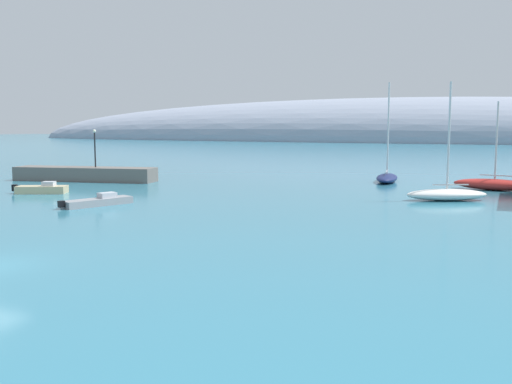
{
  "coord_description": "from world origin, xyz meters",
  "views": [
    {
      "loc": [
        20.65,
        -17.75,
        6.15
      ],
      "look_at": [
        3.38,
        21.12,
        1.2
      ],
      "focal_mm": 40.31,
      "sensor_mm": 36.0,
      "label": 1
    }
  ],
  "objects_px": {
    "sailboat_white_near_shore": "(447,194)",
    "harbor_lamp_post": "(95,144)",
    "sailboat_red_mid_mooring": "(494,184)",
    "sailboat_navy_outer_mooring": "(387,177)",
    "motorboat_sand_foreground": "(42,189)",
    "motorboat_grey_alongside_breakwater": "(98,201)"
  },
  "relations": [
    {
      "from": "sailboat_white_near_shore",
      "to": "harbor_lamp_post",
      "type": "relative_size",
      "value": 2.32
    },
    {
      "from": "sailboat_red_mid_mooring",
      "to": "harbor_lamp_post",
      "type": "distance_m",
      "value": 41.68
    },
    {
      "from": "sailboat_navy_outer_mooring",
      "to": "harbor_lamp_post",
      "type": "height_order",
      "value": "sailboat_navy_outer_mooring"
    },
    {
      "from": "motorboat_sand_foreground",
      "to": "motorboat_grey_alongside_breakwater",
      "type": "distance_m",
      "value": 10.88
    },
    {
      "from": "sailboat_white_near_shore",
      "to": "motorboat_sand_foreground",
      "type": "distance_m",
      "value": 35.57
    },
    {
      "from": "sailboat_red_mid_mooring",
      "to": "sailboat_navy_outer_mooring",
      "type": "height_order",
      "value": "sailboat_navy_outer_mooring"
    },
    {
      "from": "sailboat_white_near_shore",
      "to": "motorboat_grey_alongside_breakwater",
      "type": "xyz_separation_m",
      "value": [
        -24.27,
        -14.05,
        -0.25
      ]
    },
    {
      "from": "motorboat_grey_alongside_breakwater",
      "to": "harbor_lamp_post",
      "type": "xyz_separation_m",
      "value": [
        -13.07,
        15.61,
        3.8
      ]
    },
    {
      "from": "sailboat_white_near_shore",
      "to": "sailboat_red_mid_mooring",
      "type": "distance_m",
      "value": 10.31
    },
    {
      "from": "harbor_lamp_post",
      "to": "sailboat_navy_outer_mooring",
      "type": "bearing_deg",
      "value": 22.01
    },
    {
      "from": "sailboat_red_mid_mooring",
      "to": "sailboat_navy_outer_mooring",
      "type": "xyz_separation_m",
      "value": [
        -10.95,
        3.86,
        -0.03
      ]
    },
    {
      "from": "sailboat_white_near_shore",
      "to": "sailboat_red_mid_mooring",
      "type": "height_order",
      "value": "sailboat_white_near_shore"
    },
    {
      "from": "harbor_lamp_post",
      "to": "sailboat_white_near_shore",
      "type": "bearing_deg",
      "value": -2.4
    },
    {
      "from": "sailboat_navy_outer_mooring",
      "to": "motorboat_grey_alongside_breakwater",
      "type": "bearing_deg",
      "value": 141.4
    },
    {
      "from": "motorboat_sand_foreground",
      "to": "harbor_lamp_post",
      "type": "relative_size",
      "value": 1.16
    },
    {
      "from": "sailboat_white_near_shore",
      "to": "harbor_lamp_post",
      "type": "height_order",
      "value": "sailboat_white_near_shore"
    },
    {
      "from": "sailboat_white_near_shore",
      "to": "sailboat_red_mid_mooring",
      "type": "bearing_deg",
      "value": -135.46
    },
    {
      "from": "motorboat_grey_alongside_breakwater",
      "to": "sailboat_navy_outer_mooring",
      "type": "bearing_deg",
      "value": -10.46
    },
    {
      "from": "motorboat_sand_foreground",
      "to": "sailboat_white_near_shore",
      "type": "bearing_deg",
      "value": -9.34
    },
    {
      "from": "sailboat_red_mid_mooring",
      "to": "motorboat_grey_alongside_breakwater",
      "type": "xyz_separation_m",
      "value": [
        -27.65,
        -23.79,
        -0.27
      ]
    },
    {
      "from": "sailboat_navy_outer_mooring",
      "to": "motorboat_sand_foreground",
      "type": "height_order",
      "value": "sailboat_navy_outer_mooring"
    },
    {
      "from": "sailboat_white_near_shore",
      "to": "motorboat_sand_foreground",
      "type": "relative_size",
      "value": 2.0
    }
  ]
}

